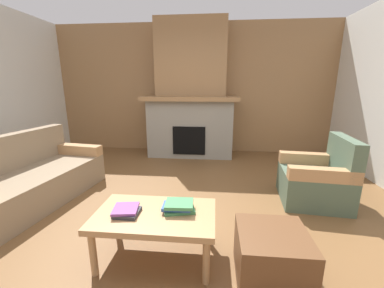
{
  "coord_description": "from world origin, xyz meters",
  "views": [
    {
      "loc": [
        0.5,
        -2.32,
        1.47
      ],
      "look_at": [
        0.2,
        0.81,
        0.68
      ],
      "focal_mm": 22.39,
      "sensor_mm": 36.0,
      "label": 1
    }
  ],
  "objects_px": {
    "fireplace": "(191,99)",
    "coffee_table": "(155,218)",
    "couch": "(29,180)",
    "ottoman": "(271,256)",
    "armchair": "(317,180)"
  },
  "relations": [
    {
      "from": "ottoman",
      "to": "coffee_table",
      "type": "bearing_deg",
      "value": 171.03
    },
    {
      "from": "armchair",
      "to": "ottoman",
      "type": "height_order",
      "value": "armchair"
    },
    {
      "from": "fireplace",
      "to": "coffee_table",
      "type": "bearing_deg",
      "value": -89.67
    },
    {
      "from": "fireplace",
      "to": "couch",
      "type": "height_order",
      "value": "fireplace"
    },
    {
      "from": "fireplace",
      "to": "ottoman",
      "type": "xyz_separation_m",
      "value": [
        0.95,
        -3.34,
        -0.96
      ]
    },
    {
      "from": "armchair",
      "to": "couch",
      "type": "bearing_deg",
      "value": -174.42
    },
    {
      "from": "armchair",
      "to": "coffee_table",
      "type": "bearing_deg",
      "value": -145.96
    },
    {
      "from": "coffee_table",
      "to": "ottoman",
      "type": "height_order",
      "value": "coffee_table"
    },
    {
      "from": "coffee_table",
      "to": "ottoman",
      "type": "bearing_deg",
      "value": -8.97
    },
    {
      "from": "couch",
      "to": "coffee_table",
      "type": "bearing_deg",
      "value": -24.89
    },
    {
      "from": "armchair",
      "to": "ottoman",
      "type": "xyz_separation_m",
      "value": [
        -0.86,
        -1.36,
        -0.09
      ]
    },
    {
      "from": "armchair",
      "to": "coffee_table",
      "type": "relative_size",
      "value": 0.85
    },
    {
      "from": "fireplace",
      "to": "coffee_table",
      "type": "xyz_separation_m",
      "value": [
        0.02,
        -3.2,
        -0.79
      ]
    },
    {
      "from": "armchair",
      "to": "coffee_table",
      "type": "height_order",
      "value": "armchair"
    },
    {
      "from": "armchair",
      "to": "coffee_table",
      "type": "xyz_separation_m",
      "value": [
        -1.79,
        -1.21,
        0.08
      ]
    }
  ]
}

